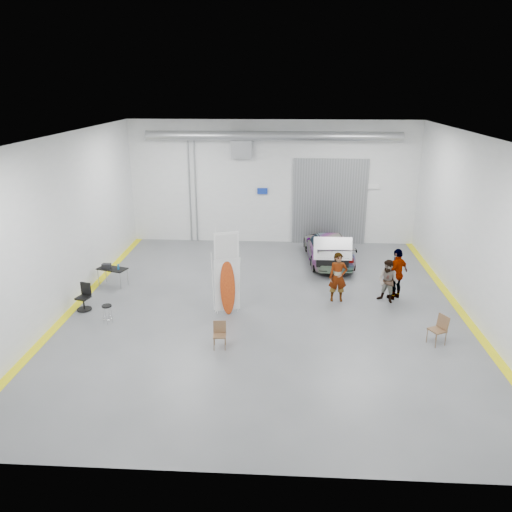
# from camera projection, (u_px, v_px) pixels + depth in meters

# --- Properties ---
(ground) EXTENTS (16.00, 16.00, 0.00)m
(ground) POSITION_uv_depth(u_px,v_px,m) (266.00, 308.00, 17.76)
(ground) COLOR #56585D
(ground) RESTS_ON ground
(room_shell) EXTENTS (14.02, 16.18, 6.01)m
(room_shell) POSITION_uv_depth(u_px,v_px,m) (275.00, 183.00, 18.51)
(room_shell) COLOR silver
(room_shell) RESTS_ON ground
(sedan_car) EXTENTS (2.20, 4.71, 1.33)m
(sedan_car) POSITION_uv_depth(u_px,v_px,m) (328.00, 247.00, 22.29)
(sedan_car) COLOR silver
(sedan_car) RESTS_ON ground
(person_a) EXTENTS (0.69, 0.48, 1.85)m
(person_a) POSITION_uv_depth(u_px,v_px,m) (338.00, 277.00, 18.11)
(person_a) COLOR #946850
(person_a) RESTS_ON ground
(person_b) EXTENTS (0.99, 0.95, 1.61)m
(person_b) POSITION_uv_depth(u_px,v_px,m) (388.00, 281.00, 18.05)
(person_b) COLOR slate
(person_b) RESTS_ON ground
(person_c) EXTENTS (1.16, 1.09, 1.95)m
(person_c) POSITION_uv_depth(u_px,v_px,m) (397.00, 274.00, 18.30)
(person_c) COLOR brown
(person_c) RESTS_ON ground
(surfboard_display) EXTENTS (0.85, 0.44, 3.11)m
(surfboard_display) POSITION_uv_depth(u_px,v_px,m) (225.00, 280.00, 16.98)
(surfboard_display) COLOR white
(surfboard_display) RESTS_ON ground
(folding_chair_near) EXTENTS (0.42, 0.43, 0.81)m
(folding_chair_near) POSITION_uv_depth(u_px,v_px,m) (220.00, 340.00, 15.04)
(folding_chair_near) COLOR brown
(folding_chair_near) RESTS_ON ground
(folding_chair_far) EXTENTS (0.58, 0.71, 0.93)m
(folding_chair_far) POSITION_uv_depth(u_px,v_px,m) (436.00, 335.00, 15.25)
(folding_chair_far) COLOR brown
(folding_chair_far) RESTS_ON ground
(shop_stool) EXTENTS (0.34, 0.34, 0.66)m
(shop_stool) POSITION_uv_depth(u_px,v_px,m) (108.00, 314.00, 16.53)
(shop_stool) COLOR black
(shop_stool) RESTS_ON ground
(work_table) EXTENTS (1.26, 0.89, 0.93)m
(work_table) POSITION_uv_depth(u_px,v_px,m) (111.00, 268.00, 19.58)
(work_table) COLOR gray
(work_table) RESTS_ON ground
(office_chair) EXTENTS (0.52, 0.54, 0.96)m
(office_chair) POSITION_uv_depth(u_px,v_px,m) (84.00, 298.00, 17.55)
(office_chair) COLOR black
(office_chair) RESTS_ON ground
(trunk_lid) EXTENTS (1.55, 0.94, 0.04)m
(trunk_lid) POSITION_uv_depth(u_px,v_px,m) (333.00, 247.00, 20.14)
(trunk_lid) COLOR silver
(trunk_lid) RESTS_ON sedan_car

